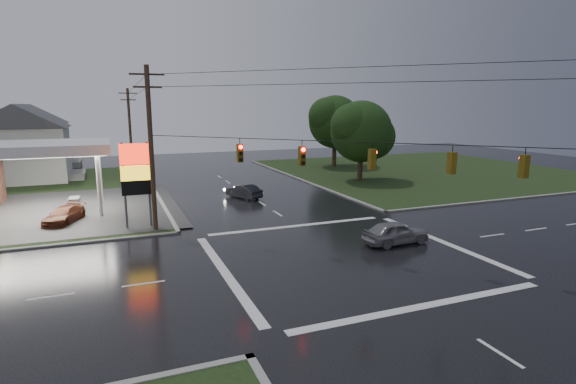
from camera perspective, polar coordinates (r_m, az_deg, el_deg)
name	(u,v)px	position (r m, az deg, el deg)	size (l,w,h in m)	color
ground	(345,256)	(26.05, 7.27, -8.05)	(120.00, 120.00, 0.00)	black
grass_ne	(424,171)	(61.44, 16.83, 2.63)	(36.00, 36.00, 0.08)	black
pylon_sign	(136,171)	(32.32, -18.76, 2.49)	(2.00, 0.35, 6.00)	#59595E
utility_pole_nw	(151,147)	(31.20, -17.00, 5.48)	(2.20, 0.32, 11.00)	#382619
utility_pole_n	(130,130)	(59.60, -19.42, 7.48)	(2.20, 0.32, 10.50)	#382619
traffic_signals	(349,142)	(24.71, 7.69, 6.31)	(26.87, 26.87, 1.47)	black
house_near	(23,142)	(58.29, -30.60, 5.47)	(11.05, 8.48, 8.60)	silver
house_far	(30,136)	(70.28, -29.98, 6.21)	(11.05, 8.48, 8.60)	silver
tree_ne_near	(362,132)	(50.85, 9.41, 7.56)	(7.99, 6.80, 8.98)	black
tree_ne_far	(336,122)	(62.74, 6.10, 8.83)	(8.46, 7.20, 9.80)	black
car_north	(244,191)	(41.63, -5.64, 0.09)	(1.34, 3.85, 1.27)	black
car_crossing	(396,232)	(28.62, 13.50, -5.01)	(1.70, 4.22, 1.44)	slate
car_pump	(64,215)	(36.49, -26.56, -2.64)	(1.67, 4.11, 1.19)	maroon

